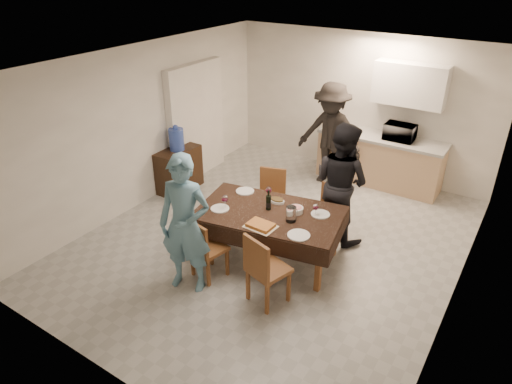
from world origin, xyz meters
TOP-DOWN VIEW (x-y plane):
  - floor at (0.00, 0.00)m, footprint 5.00×6.00m
  - ceiling at (0.00, 0.00)m, footprint 5.00×6.00m
  - wall_back at (0.00, 3.00)m, footprint 5.00×0.02m
  - wall_front at (0.00, -3.00)m, footprint 5.00×0.02m
  - wall_left at (-2.50, 0.00)m, footprint 0.02×6.00m
  - wall_right at (2.50, 0.00)m, footprint 0.02×6.00m
  - stub_partition at (-2.42, 1.20)m, footprint 0.15×1.40m
  - kitchen_base_cabinet at (0.60, 2.68)m, footprint 2.20×0.60m
  - kitchen_worktop at (0.60, 2.68)m, footprint 2.24×0.64m
  - upper_cabinet at (0.90, 2.82)m, footprint 1.20×0.34m
  - dining_table at (0.16, -0.42)m, footprint 2.07×1.44m
  - chair_near_left at (-0.29, -1.25)m, footprint 0.47×0.47m
  - chair_near_right at (0.61, -1.26)m, footprint 0.54×0.54m
  - chair_far_left at (-0.29, 0.24)m, footprint 0.51×0.52m
  - chair_far_right at (0.61, 0.24)m, footprint 0.48×0.48m
  - console at (-2.28, 0.49)m, footprint 0.41×0.83m
  - water_jug at (-2.28, 0.49)m, footprint 0.25×0.25m
  - wine_bottle at (0.11, -0.37)m, footprint 0.07×0.07m
  - water_pitcher at (0.51, -0.47)m, footprint 0.13×0.13m
  - savoury_tart at (0.26, -0.80)m, footprint 0.39×0.30m
  - salad_bowl at (0.46, -0.24)m, footprint 0.19×0.19m
  - mushroom_dish at (0.11, -0.14)m, footprint 0.20×0.20m
  - wine_glass_a at (-0.39, -0.67)m, footprint 0.09×0.09m
  - wine_glass_b at (0.71, -0.17)m, footprint 0.08×0.08m
  - wine_glass_c at (-0.04, -0.12)m, footprint 0.09×0.09m
  - plate_near_left at (-0.44, -0.72)m, footprint 0.25×0.25m
  - plate_near_right at (0.76, -0.72)m, footprint 0.28×0.28m
  - plate_far_left at (-0.44, -0.12)m, footprint 0.26×0.26m
  - plate_far_right at (0.76, -0.12)m, footprint 0.25×0.25m
  - microwave at (0.89, 2.68)m, footprint 0.51×0.34m
  - person_near at (-0.39, -1.47)m, footprint 0.76×0.61m
  - person_far at (0.71, 0.63)m, footprint 1.02×0.89m
  - person_kitchen at (-0.20, 2.23)m, footprint 1.20×0.69m

SIDE VIEW (x-z plane):
  - floor at x=0.00m, z-range -0.01..0.01m
  - console at x=-2.28m, z-range 0.00..0.77m
  - kitchen_base_cabinet at x=0.60m, z-range 0.00..0.86m
  - chair_near_left at x=-0.29m, z-range 0.30..0.77m
  - chair_far_right at x=0.61m, z-range 0.30..0.77m
  - chair_far_left at x=-0.29m, z-range 0.31..0.79m
  - chair_near_right at x=0.61m, z-range 0.32..0.84m
  - dining_table at x=0.16m, z-range 0.34..1.08m
  - plate_far_right at x=0.76m, z-range 0.74..0.76m
  - plate_near_left at x=-0.44m, z-range 0.74..0.76m
  - plate_far_left at x=-0.44m, z-range 0.74..0.76m
  - plate_near_right at x=0.76m, z-range 0.74..0.76m
  - mushroom_dish at x=0.11m, z-range 0.74..0.78m
  - savoury_tart at x=0.26m, z-range 0.74..0.79m
  - salad_bowl at x=0.46m, z-range 0.74..0.82m
  - wine_glass_b at x=0.71m, z-range 0.74..0.91m
  - wine_glass_c at x=-0.04m, z-range 0.74..0.93m
  - wine_glass_a at x=-0.39m, z-range 0.74..0.94m
  - water_pitcher at x=0.51m, z-range 0.74..0.95m
  - kitchen_worktop at x=0.60m, z-range 0.86..0.91m
  - wine_bottle at x=0.11m, z-range 0.74..1.03m
  - person_far at x=0.71m, z-range 0.00..1.78m
  - person_near at x=-0.39m, z-range 0.00..1.80m
  - person_kitchen at x=-0.20m, z-range 0.00..1.86m
  - water_jug at x=-2.28m, z-range 0.77..1.15m
  - stub_partition at x=-2.42m, z-range 0.00..2.10m
  - microwave at x=0.89m, z-range 0.91..1.19m
  - wall_back at x=0.00m, z-range 0.00..2.60m
  - wall_front at x=0.00m, z-range 0.00..2.60m
  - wall_left at x=-2.50m, z-range 0.00..2.60m
  - wall_right at x=2.50m, z-range 0.00..2.60m
  - upper_cabinet at x=0.90m, z-range 1.50..2.20m
  - ceiling at x=0.00m, z-range 2.59..2.61m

